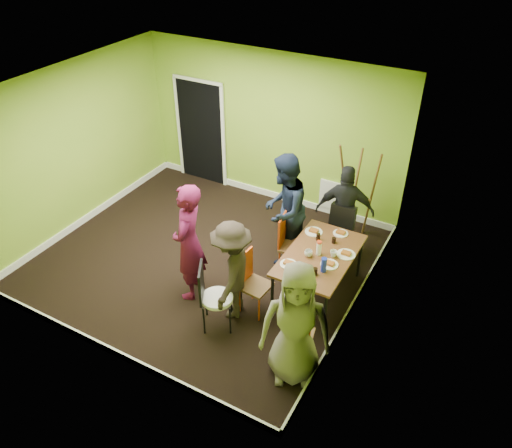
{
  "coord_description": "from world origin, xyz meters",
  "views": [
    {
      "loc": [
        3.79,
        -5.16,
        5.07
      ],
      "look_at": [
        0.94,
        0.0,
        1.0
      ],
      "focal_mm": 35.0,
      "sensor_mm": 36.0,
      "label": 1
    }
  ],
  "objects_px": {
    "dining_table": "(320,257)",
    "person_standing": "(189,243)",
    "chair_left_near": "(251,279)",
    "easel": "(356,196)",
    "chair_back_end": "(341,223)",
    "chair_front_end": "(297,336)",
    "person_left_near": "(232,271)",
    "blue_bottle": "(324,265)",
    "person_left_far": "(284,210)",
    "chair_left_far": "(289,240)",
    "orange_bottle": "(318,243)",
    "person_back_end": "(345,211)",
    "thermos": "(319,249)",
    "chair_bentwood": "(212,294)",
    "person_front_end": "(296,325)"
  },
  "relations": [
    {
      "from": "dining_table",
      "to": "person_back_end",
      "type": "xyz_separation_m",
      "value": [
        -0.07,
        1.16,
        0.09
      ]
    },
    {
      "from": "chair_back_end",
      "to": "person_left_far",
      "type": "bearing_deg",
      "value": 25.62
    },
    {
      "from": "chair_front_end",
      "to": "blue_bottle",
      "type": "xyz_separation_m",
      "value": [
        -0.09,
        1.0,
        0.36
      ]
    },
    {
      "from": "chair_left_near",
      "to": "easel",
      "type": "height_order",
      "value": "easel"
    },
    {
      "from": "chair_back_end",
      "to": "person_back_end",
      "type": "height_order",
      "value": "person_back_end"
    },
    {
      "from": "orange_bottle",
      "to": "person_back_end",
      "type": "bearing_deg",
      "value": 87.97
    },
    {
      "from": "chair_bentwood",
      "to": "blue_bottle",
      "type": "distance_m",
      "value": 1.54
    },
    {
      "from": "easel",
      "to": "person_left_near",
      "type": "xyz_separation_m",
      "value": [
        -0.86,
        -2.48,
        -0.1
      ]
    },
    {
      "from": "person_left_far",
      "to": "easel",
      "type": "bearing_deg",
      "value": 132.48
    },
    {
      "from": "dining_table",
      "to": "chair_bentwood",
      "type": "relative_size",
      "value": 1.5
    },
    {
      "from": "chair_bentwood",
      "to": "person_left_far",
      "type": "bearing_deg",
      "value": 145.97
    },
    {
      "from": "chair_back_end",
      "to": "person_left_near",
      "type": "relative_size",
      "value": 0.63
    },
    {
      "from": "person_standing",
      "to": "chair_left_near",
      "type": "bearing_deg",
      "value": 81.34
    },
    {
      "from": "person_left_far",
      "to": "chair_back_end",
      "type": "bearing_deg",
      "value": 109.16
    },
    {
      "from": "blue_bottle",
      "to": "easel",
      "type": "bearing_deg",
      "value": 96.46
    },
    {
      "from": "chair_left_near",
      "to": "chair_front_end",
      "type": "height_order",
      "value": "chair_left_near"
    },
    {
      "from": "chair_bentwood",
      "to": "chair_left_near",
      "type": "bearing_deg",
      "value": 122.53
    },
    {
      "from": "person_standing",
      "to": "thermos",
      "type": "bearing_deg",
      "value": 100.26
    },
    {
      "from": "chair_back_end",
      "to": "person_left_far",
      "type": "relative_size",
      "value": 0.52
    },
    {
      "from": "chair_left_near",
      "to": "chair_back_end",
      "type": "height_order",
      "value": "chair_back_end"
    },
    {
      "from": "chair_left_near",
      "to": "person_standing",
      "type": "height_order",
      "value": "person_standing"
    },
    {
      "from": "chair_back_end",
      "to": "easel",
      "type": "xyz_separation_m",
      "value": [
        0.02,
        0.59,
        0.18
      ]
    },
    {
      "from": "easel",
      "to": "person_standing",
      "type": "distance_m",
      "value": 2.89
    },
    {
      "from": "dining_table",
      "to": "person_back_end",
      "type": "distance_m",
      "value": 1.17
    },
    {
      "from": "chair_back_end",
      "to": "person_left_far",
      "type": "xyz_separation_m",
      "value": [
        -0.8,
        -0.42,
        0.24
      ]
    },
    {
      "from": "blue_bottle",
      "to": "chair_bentwood",
      "type": "bearing_deg",
      "value": -142.27
    },
    {
      "from": "orange_bottle",
      "to": "person_standing",
      "type": "xyz_separation_m",
      "value": [
        -1.53,
        -1.02,
        0.11
      ]
    },
    {
      "from": "chair_left_far",
      "to": "orange_bottle",
      "type": "bearing_deg",
      "value": 65.57
    },
    {
      "from": "chair_left_far",
      "to": "blue_bottle",
      "type": "distance_m",
      "value": 1.09
    },
    {
      "from": "blue_bottle",
      "to": "person_back_end",
      "type": "relative_size",
      "value": 0.14
    },
    {
      "from": "chair_left_near",
      "to": "chair_front_end",
      "type": "xyz_separation_m",
      "value": [
        0.99,
        -0.62,
        -0.02
      ]
    },
    {
      "from": "blue_bottle",
      "to": "chair_back_end",
      "type": "bearing_deg",
      "value": 100.09
    },
    {
      "from": "dining_table",
      "to": "person_back_end",
      "type": "height_order",
      "value": "person_back_end"
    },
    {
      "from": "blue_bottle",
      "to": "chair_front_end",
      "type": "bearing_deg",
      "value": -84.7
    },
    {
      "from": "chair_left_near",
      "to": "easel",
      "type": "xyz_separation_m",
      "value": [
        0.68,
        2.28,
        0.33
      ]
    },
    {
      "from": "orange_bottle",
      "to": "easel",
      "type": "bearing_deg",
      "value": 87.0
    },
    {
      "from": "easel",
      "to": "person_left_far",
      "type": "distance_m",
      "value": 1.3
    },
    {
      "from": "dining_table",
      "to": "person_left_far",
      "type": "xyz_separation_m",
      "value": [
        -0.85,
        0.56,
        0.22
      ]
    },
    {
      "from": "thermos",
      "to": "person_back_end",
      "type": "bearing_deg",
      "value": 92.54
    },
    {
      "from": "dining_table",
      "to": "person_front_end",
      "type": "bearing_deg",
      "value": -78.07
    },
    {
      "from": "chair_front_end",
      "to": "chair_bentwood",
      "type": "bearing_deg",
      "value": 164.19
    },
    {
      "from": "chair_left_near",
      "to": "blue_bottle",
      "type": "distance_m",
      "value": 1.03
    },
    {
      "from": "thermos",
      "to": "person_left_near",
      "type": "height_order",
      "value": "person_left_near"
    },
    {
      "from": "chair_back_end",
      "to": "thermos",
      "type": "height_order",
      "value": "chair_back_end"
    },
    {
      "from": "thermos",
      "to": "chair_front_end",
      "type": "bearing_deg",
      "value": -77.37
    },
    {
      "from": "dining_table",
      "to": "person_standing",
      "type": "xyz_separation_m",
      "value": [
        -1.63,
        -0.84,
        0.21
      ]
    },
    {
      "from": "chair_back_end",
      "to": "person_back_end",
      "type": "relative_size",
      "value": 0.61
    },
    {
      "from": "chair_left_far",
      "to": "person_back_end",
      "type": "distance_m",
      "value": 1.03
    },
    {
      "from": "person_standing",
      "to": "chair_back_end",
      "type": "bearing_deg",
      "value": 122.25
    },
    {
      "from": "person_left_near",
      "to": "person_front_end",
      "type": "bearing_deg",
      "value": 49.38
    }
  ]
}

